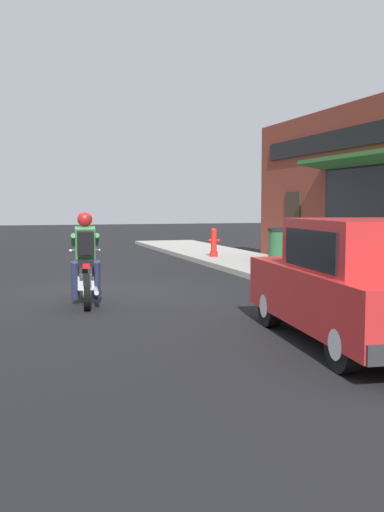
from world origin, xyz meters
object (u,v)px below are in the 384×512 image
at_px(car_hatchback, 358,284).
at_px(fire_hydrant, 214,243).
at_px(trash_bin, 278,246).
at_px(motorcycle_with_rider, 86,266).

xyz_separation_m(car_hatchback, fire_hydrant, (1.92, 10.90, -0.19)).
xyz_separation_m(car_hatchback, trash_bin, (2.73, 8.03, -0.13)).
xyz_separation_m(trash_bin, fire_hydrant, (-0.81, 2.87, -0.06)).
bearing_deg(car_hatchback, motorcycle_with_rider, 124.73).
bearing_deg(motorcycle_with_rider, car_hatchback, -55.27).
height_order(car_hatchback, fire_hydrant, car_hatchback).
relative_size(trash_bin, fire_hydrant, 1.11).
bearing_deg(fire_hydrant, trash_bin, -74.16).
height_order(motorcycle_with_rider, car_hatchback, motorcycle_with_rider).
relative_size(car_hatchback, fire_hydrant, 4.47).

